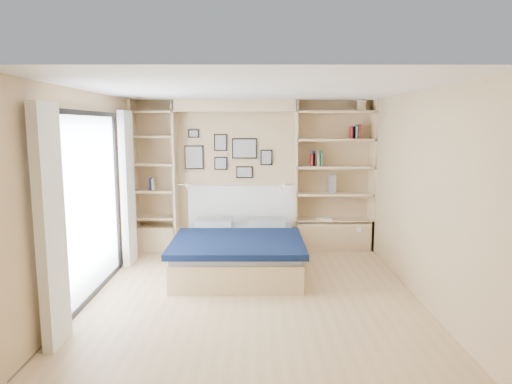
{
  "coord_description": "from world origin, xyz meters",
  "views": [
    {
      "loc": [
        0.02,
        -5.45,
        2.09
      ],
      "look_at": [
        0.04,
        0.9,
        1.16
      ],
      "focal_mm": 32.0,
      "sensor_mm": 36.0,
      "label": 1
    }
  ],
  "objects": [
    {
      "name": "ground",
      "position": [
        0.0,
        0.0,
        0.0
      ],
      "size": [
        4.5,
        4.5,
        0.0
      ],
      "primitive_type": "plane",
      "color": "tan",
      "rests_on": "ground"
    },
    {
      "name": "room_shell",
      "position": [
        -0.39,
        1.52,
        1.08
      ],
      "size": [
        4.5,
        4.5,
        4.5
      ],
      "color": "tan",
      "rests_on": "ground"
    },
    {
      "name": "photo_gallery",
      "position": [
        -0.45,
        2.22,
        1.6
      ],
      "size": [
        1.48,
        0.02,
        0.82
      ],
      "color": "black",
      "rests_on": "ground"
    },
    {
      "name": "deck_chair",
      "position": [
        -3.16,
        0.64,
        0.42
      ],
      "size": [
        0.55,
        0.89,
        0.88
      ],
      "rotation": [
        0.0,
        0.0,
        -0.03
      ],
      "color": "tan",
      "rests_on": "ground"
    },
    {
      "name": "reading_lamps",
      "position": [
        -0.3,
        2.0,
        1.1
      ],
      "size": [
        1.92,
        0.12,
        0.15
      ],
      "color": "silver",
      "rests_on": "ground"
    },
    {
      "name": "shelf_decor",
      "position": [
        1.22,
        2.07,
        1.72
      ],
      "size": [
        3.57,
        0.23,
        2.03
      ],
      "color": "#A51E1E",
      "rests_on": "ground"
    },
    {
      "name": "bed",
      "position": [
        -0.21,
        1.0,
        0.28
      ],
      "size": [
        1.79,
        2.36,
        1.07
      ],
      "color": "#CFB082",
      "rests_on": "ground"
    }
  ]
}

